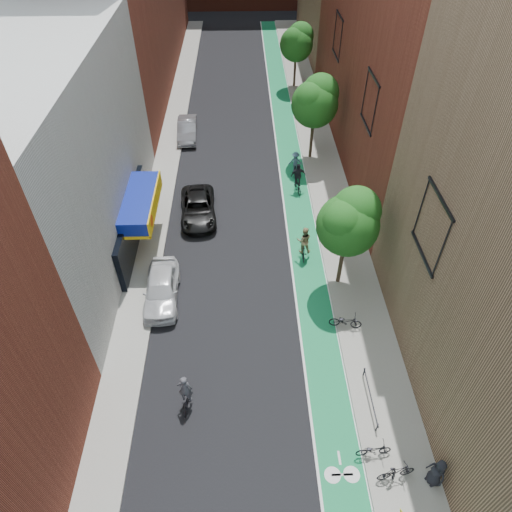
{
  "coord_description": "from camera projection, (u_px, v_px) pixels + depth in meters",
  "views": [
    {
      "loc": [
        0.17,
        -8.45,
        19.68
      ],
      "look_at": [
        0.78,
        10.85,
        1.5
      ],
      "focal_mm": 32.0,
      "sensor_mm": 36.0,
      "label": 1
    }
  ],
  "objects": [
    {
      "name": "sidewalk_right",
      "position": [
        318.0,
        144.0,
        38.66
      ],
      "size": [
        3.0,
        68.0,
        0.15
      ],
      "primitive_type": "cube",
      "color": "gray",
      "rests_on": "ground"
    },
    {
      "name": "building_right_mid_red",
      "position": [
        412.0,
        1.0,
        31.3
      ],
      "size": [
        8.0,
        28.0,
        22.0
      ],
      "primitive_type": "cube",
      "color": "maroon",
      "rests_on": "ground"
    },
    {
      "name": "ground",
      "position": [
        246.0,
        454.0,
        19.64
      ],
      "size": [
        160.0,
        160.0,
        0.0
      ],
      "primitive_type": "plane",
      "color": "black",
      "rests_on": "ground"
    },
    {
      "name": "parked_bike_near",
      "position": [
        374.0,
        450.0,
        19.22
      ],
      "size": [
        1.57,
        0.65,
        0.81
      ],
      "primitive_type": "imported",
      "rotation": [
        0.0,
        0.0,
        1.65
      ],
      "color": "black",
      "rests_on": "sidewalk_right"
    },
    {
      "name": "parked_bike_far",
      "position": [
        345.0,
        321.0,
        24.16
      ],
      "size": [
        1.81,
        0.88,
        0.91
      ],
      "primitive_type": "imported",
      "rotation": [
        0.0,
        0.0,
        1.41
      ],
      "color": "black",
      "rests_on": "sidewalk_right"
    },
    {
      "name": "sidewalk_left",
      "position": [
        170.0,
        147.0,
        38.37
      ],
      "size": [
        2.0,
        68.0,
        0.15
      ],
      "primitive_type": "cube",
      "color": "gray",
      "rests_on": "ground"
    },
    {
      "name": "cyclist_lane_far",
      "position": [
        295.0,
        165.0,
        34.83
      ],
      "size": [
        1.05,
        1.63,
        1.94
      ],
      "rotation": [
        0.0,
        0.0,
        3.11
      ],
      "color": "black",
      "rests_on": "ground"
    },
    {
      "name": "parked_bike_mid",
      "position": [
        396.0,
        472.0,
        18.46
      ],
      "size": [
        1.69,
        0.73,
        0.98
      ],
      "primitive_type": "imported",
      "rotation": [
        0.0,
        0.0,
        1.74
      ],
      "color": "black",
      "rests_on": "sidewalk_right"
    },
    {
      "name": "parked_car_black",
      "position": [
        198.0,
        208.0,
        31.18
      ],
      "size": [
        2.75,
        5.23,
        1.4
      ],
      "primitive_type": "imported",
      "rotation": [
        0.0,
        0.0,
        0.08
      ],
      "color": "black",
      "rests_on": "ground"
    },
    {
      "name": "parked_car_white",
      "position": [
        161.0,
        288.0,
        25.62
      ],
      "size": [
        2.05,
        4.72,
        1.58
      ],
      "primitive_type": "imported",
      "rotation": [
        0.0,
        0.0,
        0.04
      ],
      "color": "silver",
      "rests_on": "ground"
    },
    {
      "name": "cyclist_lane_mid",
      "position": [
        298.0,
        181.0,
        33.34
      ],
      "size": [
        1.13,
        1.84,
        2.2
      ],
      "rotation": [
        0.0,
        0.0,
        3.26
      ],
      "color": "black",
      "rests_on": "ground"
    },
    {
      "name": "tree_near",
      "position": [
        349.0,
        221.0,
        23.87
      ],
      "size": [
        3.4,
        3.36,
        6.42
      ],
      "color": "#332619",
      "rests_on": "ground"
    },
    {
      "name": "tree_mid",
      "position": [
        316.0,
        100.0,
        33.9
      ],
      "size": [
        3.55,
        3.53,
        6.74
      ],
      "color": "#332619",
      "rests_on": "ground"
    },
    {
      "name": "parked_car_silver",
      "position": [
        187.0,
        129.0,
        39.22
      ],
      "size": [
        1.75,
        4.56,
        1.48
      ],
      "primitive_type": "imported",
      "rotation": [
        0.0,
        0.0,
        0.04
      ],
      "color": "gray",
      "rests_on": "ground"
    },
    {
      "name": "bike_lane",
      "position": [
        288.0,
        146.0,
        38.65
      ],
      "size": [
        2.0,
        68.0,
        0.01
      ],
      "primitive_type": "cube",
      "color": "#167D54",
      "rests_on": "ground"
    },
    {
      "name": "cyclist_lead",
      "position": [
        186.0,
        396.0,
        20.81
      ],
      "size": [
        0.7,
        1.6,
        2.15
      ],
      "rotation": [
        0.0,
        0.0,
        3.04
      ],
      "color": "black",
      "rests_on": "ground"
    },
    {
      "name": "tree_far",
      "position": [
        297.0,
        41.0,
        44.35
      ],
      "size": [
        3.3,
        3.25,
        6.21
      ],
      "color": "#332619",
      "rests_on": "ground"
    },
    {
      "name": "building_left_white",
      "position": [
        44.0,
        163.0,
        25.46
      ],
      "size": [
        8.0,
        20.0,
        12.0
      ],
      "primitive_type": "cube",
      "color": "silver",
      "rests_on": "ground"
    },
    {
      "name": "pedestrian",
      "position": [
        437.0,
        472.0,
        18.12
      ],
      "size": [
        0.82,
        0.96,
        1.67
      ],
      "primitive_type": "imported",
      "rotation": [
        0.0,
        0.0,
        -1.15
      ],
      "color": "black",
      "rests_on": "sidewalk_right"
    },
    {
      "name": "cyclist_lane_near",
      "position": [
        304.0,
        244.0,
        28.05
      ],
      "size": [
        0.94,
        1.63,
        2.22
      ],
      "rotation": [
        0.0,
        0.0,
        3.09
      ],
      "color": "black",
      "rests_on": "ground"
    }
  ]
}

